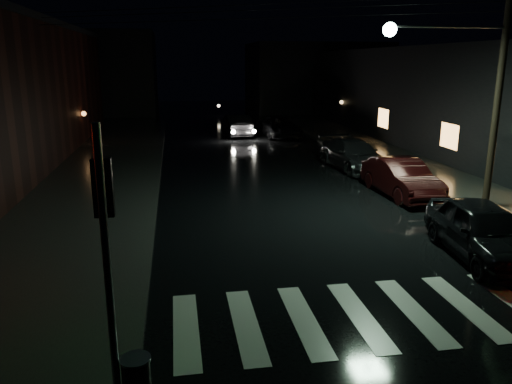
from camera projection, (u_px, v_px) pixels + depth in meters
name	position (u px, v px, depth m)	size (l,w,h in m)	color
ground	(250.00, 338.00, 9.56)	(120.00, 120.00, 0.00)	black
sidewalk_left	(92.00, 179.00, 22.13)	(6.00, 44.00, 0.15)	#282826
sidewalk_right	(409.00, 168.00, 24.47)	(4.00, 44.00, 0.15)	#282826
building_right	(495.00, 100.00, 28.63)	(10.00, 40.00, 6.00)	black
building_far_left	(84.00, 73.00, 49.95)	(14.00, 10.00, 8.00)	black
building_far_right	(316.00, 77.00, 53.81)	(14.00, 10.00, 7.00)	black
crosswalk	(387.00, 313.00, 10.51)	(9.00, 3.00, 0.01)	beige
signal_pole_corner	(122.00, 310.00, 7.44)	(0.68, 0.61, 4.20)	slate
utility_pole	(482.00, 78.00, 16.45)	(4.92, 0.44, 8.00)	black
parked_car_a	(484.00, 231.00, 13.29)	(1.81, 4.49, 1.53)	black
parked_car_b	(401.00, 178.00, 19.49)	(1.55, 4.45, 1.47)	black
parked_car_c	(353.00, 155.00, 24.36)	(2.03, 4.99, 1.45)	black
parked_car_d	(280.00, 127.00, 34.94)	(2.28, 4.94, 1.37)	black
oncoming_car	(236.00, 125.00, 35.34)	(1.60, 4.60, 1.51)	black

